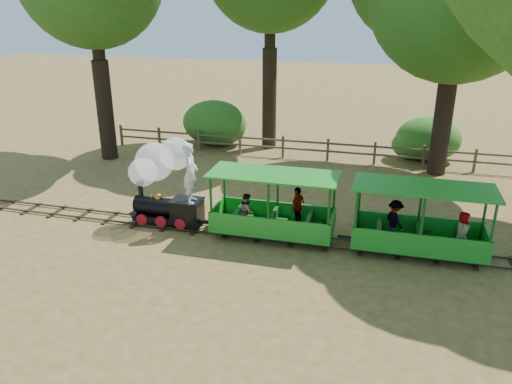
% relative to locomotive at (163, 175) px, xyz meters
% --- Properties ---
extents(ground, '(90.00, 90.00, 0.00)m').
position_rel_locomotive_xyz_m(ground, '(3.06, -0.05, -1.64)').
color(ground, olive).
rests_on(ground, ground).
extents(track, '(22.00, 1.00, 0.10)m').
position_rel_locomotive_xyz_m(track, '(3.06, -0.05, -1.57)').
color(track, '#3F3D3A').
rests_on(track, ground).
extents(locomotive, '(2.58, 1.20, 2.88)m').
position_rel_locomotive_xyz_m(locomotive, '(0.00, 0.00, 0.00)').
color(locomotive, black).
rests_on(locomotive, ground).
extents(carriage_front, '(3.70, 1.51, 1.92)m').
position_rel_locomotive_xyz_m(carriage_front, '(3.46, -0.05, -0.86)').
color(carriage_front, '#209324').
rests_on(carriage_front, track).
extents(carriage_rear, '(3.70, 1.51, 1.92)m').
position_rel_locomotive_xyz_m(carriage_rear, '(7.54, -0.05, -0.86)').
color(carriage_rear, '#209324').
rests_on(carriage_rear, track).
extents(fence, '(18.10, 0.10, 1.00)m').
position_rel_locomotive_xyz_m(fence, '(3.06, 7.95, -1.06)').
color(fence, brown).
rests_on(fence, ground).
extents(shrub_west, '(2.66, 2.05, 1.84)m').
position_rel_locomotive_xyz_m(shrub_west, '(-1.39, 9.25, -0.72)').
color(shrub_west, '#2D6B1E').
rests_on(shrub_west, ground).
extents(shrub_mid_w, '(3.13, 2.40, 2.16)m').
position_rel_locomotive_xyz_m(shrub_mid_w, '(-1.61, 9.25, -0.56)').
color(shrub_mid_w, '#2D6B1E').
rests_on(shrub_mid_w, ground).
extents(shrub_mid_e, '(1.85, 1.43, 1.28)m').
position_rel_locomotive_xyz_m(shrub_mid_e, '(7.65, 9.25, -1.00)').
color(shrub_mid_e, '#2D6B1E').
rests_on(shrub_mid_e, ground).
extents(shrub_east, '(2.78, 2.14, 1.92)m').
position_rel_locomotive_xyz_m(shrub_east, '(8.26, 9.25, -0.68)').
color(shrub_east, '#2D6B1E').
rests_on(shrub_east, ground).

